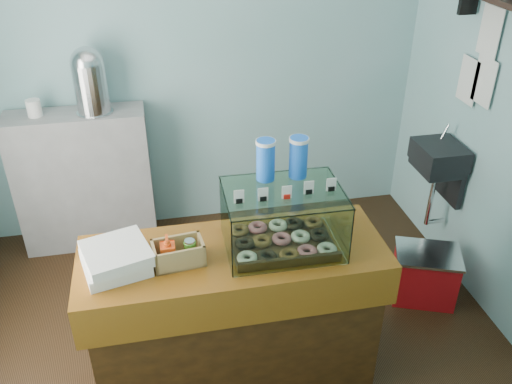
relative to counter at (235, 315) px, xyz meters
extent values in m
plane|color=black|center=(0.00, 0.25, -0.46)|extent=(3.50, 3.50, 0.00)
cube|color=#73A8A6|center=(0.00, 1.75, 0.94)|extent=(3.50, 0.04, 2.80)
cube|color=#73A8A6|center=(0.00, -1.25, 0.94)|extent=(3.50, 0.04, 2.80)
cube|color=black|center=(1.58, 0.80, 0.44)|extent=(0.30, 0.35, 0.15)
cube|color=black|center=(1.71, 0.80, 0.24)|extent=(0.04, 0.30, 0.35)
cylinder|color=silver|center=(1.65, 0.90, 0.56)|extent=(0.02, 0.02, 0.12)
cylinder|color=silver|center=(1.58, 0.80, 0.09)|extent=(0.04, 0.04, 0.45)
cube|color=black|center=(1.67, 0.95, 1.44)|extent=(0.12, 0.03, 0.18)
cube|color=silver|center=(1.73, 0.70, 0.99)|extent=(0.01, 0.21, 0.30)
cube|color=silver|center=(1.73, 0.87, 0.94)|extent=(0.01, 0.21, 0.30)
cube|color=silver|center=(1.73, 0.75, 1.29)|extent=(0.01, 0.21, 0.30)
cube|color=#48260D|center=(0.00, 0.00, -0.04)|extent=(1.50, 0.56, 0.84)
cube|color=#451C09|center=(0.00, 0.00, 0.41)|extent=(1.60, 0.60, 0.06)
cube|color=#451C09|center=(0.00, -0.28, 0.29)|extent=(1.60, 0.04, 0.18)
cube|color=gray|center=(-0.90, 1.57, 0.09)|extent=(1.00, 0.32, 1.10)
cube|color=#372110|center=(0.26, 0.00, 0.45)|extent=(0.53, 0.39, 0.02)
torus|color=white|center=(0.05, -0.12, 0.48)|extent=(0.10, 0.10, 0.03)
torus|color=black|center=(0.16, -0.12, 0.48)|extent=(0.10, 0.10, 0.03)
torus|color=brown|center=(0.26, -0.12, 0.48)|extent=(0.10, 0.10, 0.03)
torus|color=#DF6975|center=(0.36, -0.13, 0.48)|extent=(0.10, 0.10, 0.03)
torus|color=white|center=(0.46, -0.13, 0.48)|extent=(0.10, 0.10, 0.03)
torus|color=black|center=(0.06, 0.01, 0.48)|extent=(0.10, 0.10, 0.03)
torus|color=brown|center=(0.16, 0.01, 0.48)|extent=(0.10, 0.10, 0.03)
torus|color=#DF6975|center=(0.26, 0.00, 0.48)|extent=(0.10, 0.10, 0.03)
torus|color=white|center=(0.36, 0.00, 0.48)|extent=(0.10, 0.10, 0.03)
torus|color=black|center=(0.46, 0.00, 0.48)|extent=(0.10, 0.10, 0.03)
torus|color=brown|center=(0.06, 0.14, 0.48)|extent=(0.10, 0.10, 0.03)
torus|color=#DF6975|center=(0.16, 0.13, 0.48)|extent=(0.10, 0.10, 0.03)
torus|color=white|center=(0.26, 0.13, 0.48)|extent=(0.10, 0.10, 0.03)
torus|color=black|center=(0.36, 0.13, 0.48)|extent=(0.10, 0.10, 0.03)
torus|color=brown|center=(0.47, 0.13, 0.48)|extent=(0.10, 0.10, 0.03)
cube|color=white|center=(0.26, -0.21, 0.60)|extent=(0.59, 0.02, 0.32)
cube|color=white|center=(0.26, 0.22, 0.60)|extent=(0.59, 0.02, 0.32)
cube|color=white|center=(-0.03, 0.01, 0.60)|extent=(0.01, 0.43, 0.32)
cube|color=white|center=(0.55, 0.00, 0.60)|extent=(0.01, 0.43, 0.32)
cube|color=white|center=(0.26, 0.00, 0.76)|extent=(0.61, 0.45, 0.01)
cube|color=silver|center=(0.03, -0.04, 0.80)|extent=(0.05, 0.00, 0.07)
cube|color=black|center=(0.03, -0.04, 0.78)|extent=(0.03, 0.02, 0.02)
cube|color=silver|center=(0.14, -0.04, 0.80)|extent=(0.05, 0.00, 0.07)
cube|color=black|center=(0.14, -0.04, 0.78)|extent=(0.03, 0.02, 0.02)
cube|color=silver|center=(0.26, -0.05, 0.80)|extent=(0.05, 0.00, 0.07)
cube|color=red|center=(0.26, -0.05, 0.78)|extent=(0.03, 0.02, 0.02)
cube|color=silver|center=(0.38, -0.05, 0.80)|extent=(0.05, 0.00, 0.07)
cube|color=black|center=(0.38, -0.05, 0.78)|extent=(0.03, 0.02, 0.02)
cube|color=silver|center=(0.49, -0.05, 0.80)|extent=(0.05, 0.00, 0.07)
cube|color=black|center=(0.49, -0.05, 0.78)|extent=(0.03, 0.02, 0.02)
cylinder|color=blue|center=(0.20, 0.15, 0.88)|extent=(0.09, 0.09, 0.22)
cylinder|color=white|center=(0.20, 0.15, 0.98)|extent=(0.10, 0.10, 0.02)
cylinder|color=blue|center=(0.37, 0.15, 0.88)|extent=(0.09, 0.09, 0.22)
cylinder|color=white|center=(0.37, 0.15, 0.98)|extent=(0.10, 0.10, 0.02)
cube|color=tan|center=(-0.28, -0.04, 0.45)|extent=(0.27, 0.18, 0.01)
cube|color=tan|center=(-0.27, -0.10, 0.50)|extent=(0.25, 0.04, 0.12)
cube|color=tan|center=(-0.29, 0.03, 0.50)|extent=(0.25, 0.04, 0.12)
cube|color=tan|center=(-0.40, -0.05, 0.50)|extent=(0.03, 0.15, 0.12)
cube|color=tan|center=(-0.17, -0.02, 0.50)|extent=(0.03, 0.15, 0.12)
imported|color=#E44B15|center=(-0.33, -0.04, 0.54)|extent=(0.08, 0.08, 0.16)
cylinder|color=#3E8624|center=(-0.22, -0.03, 0.50)|extent=(0.06, 0.06, 0.10)
cylinder|color=silver|center=(-0.22, -0.03, 0.56)|extent=(0.05, 0.05, 0.01)
cube|color=white|center=(-0.59, -0.01, 0.47)|extent=(0.37, 0.37, 0.06)
cube|color=white|center=(-0.58, -0.02, 0.53)|extent=(0.38, 0.38, 0.06)
cylinder|color=silver|center=(-0.74, 1.56, 0.65)|extent=(0.26, 0.26, 0.01)
cylinder|color=silver|center=(-0.74, 1.56, 0.83)|extent=(0.23, 0.23, 0.35)
sphere|color=silver|center=(-0.74, 1.56, 1.00)|extent=(0.23, 0.23, 0.23)
cube|color=#B10E13|center=(1.39, 0.41, -0.28)|extent=(0.49, 0.43, 0.36)
cube|color=silver|center=(1.39, 0.41, -0.09)|extent=(0.52, 0.46, 0.02)
camera|label=1|loc=(-0.33, -2.22, 2.14)|focal=38.00mm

